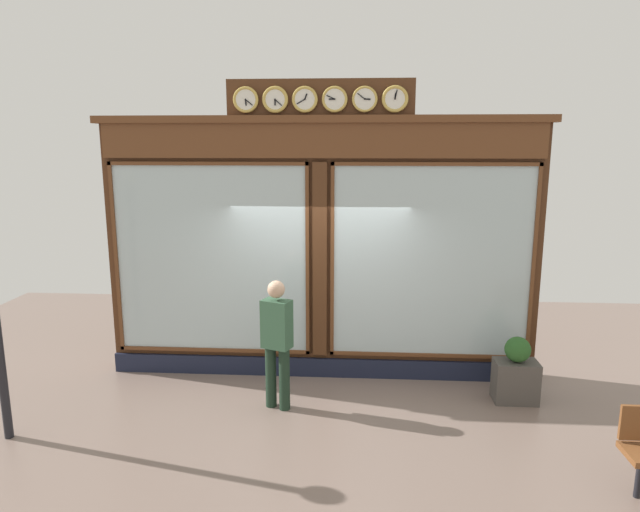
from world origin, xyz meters
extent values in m
plane|color=#7A665B|center=(0.00, 2.80, 0.00)|extent=(14.00, 14.00, 0.00)
cube|color=#4C2B16|center=(0.00, -0.15, 1.81)|extent=(6.13, 0.30, 3.63)
cube|color=#191E33|center=(0.00, 0.02, 0.14)|extent=(6.13, 0.08, 0.28)
cube|color=brown|center=(0.00, 0.04, 3.39)|extent=(6.01, 0.08, 0.47)
cube|color=brown|center=(0.00, 0.02, 3.68)|extent=(6.25, 0.20, 0.10)
cube|color=silver|center=(-1.56, 0.01, 1.73)|extent=(2.72, 0.02, 2.66)
cube|color=brown|center=(-1.56, 0.04, 3.08)|extent=(2.82, 0.04, 0.05)
cube|color=brown|center=(-1.56, 0.04, 0.37)|extent=(2.82, 0.04, 0.05)
cube|color=brown|center=(-2.94, 0.04, 1.73)|extent=(0.05, 0.04, 2.76)
cube|color=brown|center=(-0.18, 0.04, 1.73)|extent=(0.05, 0.04, 2.76)
cube|color=silver|center=(1.56, 0.01, 1.73)|extent=(2.72, 0.02, 2.66)
cube|color=brown|center=(1.56, 0.04, 3.08)|extent=(2.82, 0.04, 0.05)
cube|color=brown|center=(1.56, 0.04, 0.37)|extent=(2.82, 0.04, 0.05)
cube|color=brown|center=(2.94, 0.04, 1.73)|extent=(0.05, 0.04, 2.76)
cube|color=brown|center=(0.18, 0.04, 1.73)|extent=(0.05, 0.04, 2.76)
cube|color=#4C2B16|center=(0.00, 0.03, 1.73)|extent=(0.20, 0.10, 2.76)
cube|color=#4C2B16|center=(0.00, -0.02, 3.93)|extent=(2.53, 0.06, 0.54)
cylinder|color=white|center=(-0.99, 0.06, 3.93)|extent=(0.28, 0.02, 0.28)
torus|color=gold|center=(-0.99, 0.06, 3.93)|extent=(0.35, 0.04, 0.35)
cube|color=black|center=(-0.99, 0.07, 3.97)|extent=(0.03, 0.01, 0.08)
cube|color=black|center=(-1.00, 0.07, 3.99)|extent=(0.04, 0.01, 0.12)
sphere|color=black|center=(-0.99, 0.08, 3.93)|extent=(0.02, 0.02, 0.02)
cylinder|color=white|center=(-0.59, 0.06, 3.93)|extent=(0.28, 0.02, 0.28)
torus|color=gold|center=(-0.59, 0.06, 3.93)|extent=(0.34, 0.03, 0.34)
cube|color=black|center=(-0.63, 0.07, 3.93)|extent=(0.08, 0.01, 0.02)
cube|color=black|center=(-0.55, 0.07, 3.96)|extent=(0.10, 0.01, 0.08)
sphere|color=black|center=(-0.59, 0.08, 3.93)|extent=(0.02, 0.02, 0.02)
cylinder|color=white|center=(-0.20, 0.06, 3.93)|extent=(0.28, 0.02, 0.28)
torus|color=gold|center=(-0.20, 0.06, 3.93)|extent=(0.34, 0.04, 0.34)
cube|color=black|center=(-0.16, 0.07, 3.93)|extent=(0.08, 0.01, 0.02)
cube|color=black|center=(-0.14, 0.07, 3.95)|extent=(0.11, 0.01, 0.06)
sphere|color=black|center=(-0.20, 0.08, 3.93)|extent=(0.02, 0.02, 0.02)
cylinder|color=white|center=(0.20, 0.06, 3.93)|extent=(0.28, 0.02, 0.28)
torus|color=gold|center=(0.20, 0.06, 3.93)|extent=(0.35, 0.04, 0.35)
cube|color=black|center=(0.18, 0.07, 3.96)|extent=(0.05, 0.01, 0.08)
cube|color=black|center=(0.25, 0.07, 3.90)|extent=(0.11, 0.01, 0.07)
sphere|color=black|center=(0.20, 0.08, 3.93)|extent=(0.02, 0.02, 0.02)
cylinder|color=white|center=(0.59, 0.06, 3.93)|extent=(0.28, 0.02, 0.28)
torus|color=gold|center=(0.59, 0.06, 3.93)|extent=(0.35, 0.05, 0.35)
cube|color=black|center=(0.59, 0.07, 3.89)|extent=(0.02, 0.01, 0.08)
cube|color=black|center=(0.55, 0.07, 3.89)|extent=(0.10, 0.01, 0.09)
sphere|color=black|center=(0.59, 0.08, 3.93)|extent=(0.02, 0.02, 0.02)
cylinder|color=white|center=(0.99, 0.06, 3.93)|extent=(0.28, 0.02, 0.28)
torus|color=gold|center=(0.99, 0.06, 3.93)|extent=(0.35, 0.04, 0.35)
cube|color=black|center=(0.99, 0.07, 3.89)|extent=(0.02, 0.01, 0.08)
cube|color=black|center=(0.94, 0.07, 3.89)|extent=(0.10, 0.01, 0.08)
sphere|color=black|center=(0.99, 0.08, 3.93)|extent=(0.02, 0.02, 0.02)
cylinder|color=#1C2F21|center=(0.57, 1.00, 0.41)|extent=(0.14, 0.14, 0.82)
cylinder|color=#1C2F21|center=(0.38, 1.08, 0.41)|extent=(0.14, 0.14, 0.82)
cube|color=#33563D|center=(0.48, 1.04, 1.13)|extent=(0.42, 0.34, 0.62)
sphere|color=tan|center=(0.48, 1.04, 1.58)|extent=(0.22, 0.22, 0.22)
cube|color=#4C4742|center=(-2.63, 0.65, 0.28)|extent=(0.56, 0.36, 0.55)
sphere|color=#285623|center=(-2.63, 0.65, 0.72)|extent=(0.33, 0.33, 0.33)
cylinder|color=black|center=(-3.25, 2.67, 0.23)|extent=(0.06, 0.06, 0.45)
camera|label=1|loc=(-0.51, 7.68, 3.36)|focal=31.32mm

